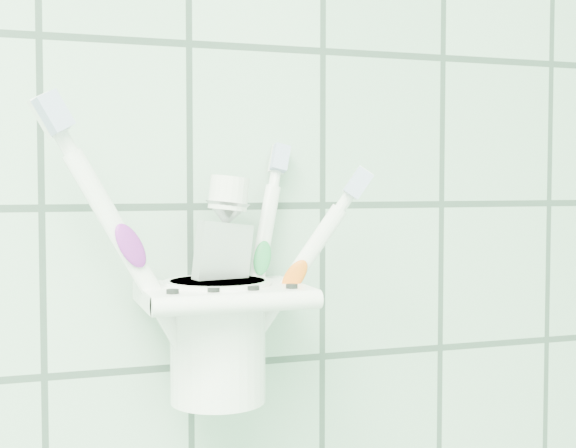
{
  "coord_description": "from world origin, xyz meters",
  "views": [
    {
      "loc": [
        0.5,
        0.62,
        1.39
      ],
      "look_at": [
        0.66,
        1.1,
        1.36
      ],
      "focal_mm": 50.0,
      "sensor_mm": 36.0,
      "label": 1
    }
  ],
  "objects_px": {
    "toothpaste_tube": "(209,266)",
    "toothbrush_pink": "(209,226)",
    "cup": "(218,335)",
    "toothbrush_blue": "(238,258)",
    "holder_bracket": "(222,296)",
    "toothbrush_orange": "(221,255)"
  },
  "relations": [
    {
      "from": "holder_bracket",
      "to": "cup",
      "type": "bearing_deg",
      "value": 123.42
    },
    {
      "from": "cup",
      "to": "toothpaste_tube",
      "type": "height_order",
      "value": "toothpaste_tube"
    },
    {
      "from": "toothbrush_pink",
      "to": "toothbrush_orange",
      "type": "relative_size",
      "value": 1.26
    },
    {
      "from": "toothpaste_tube",
      "to": "toothbrush_pink",
      "type": "bearing_deg",
      "value": -112.35
    },
    {
      "from": "toothbrush_blue",
      "to": "holder_bracket",
      "type": "bearing_deg",
      "value": -151.45
    },
    {
      "from": "toothbrush_blue",
      "to": "toothpaste_tube",
      "type": "height_order",
      "value": "toothbrush_blue"
    },
    {
      "from": "cup",
      "to": "toothbrush_orange",
      "type": "distance_m",
      "value": 0.06
    },
    {
      "from": "holder_bracket",
      "to": "toothbrush_pink",
      "type": "bearing_deg",
      "value": -157.89
    },
    {
      "from": "holder_bracket",
      "to": "toothbrush_pink",
      "type": "height_order",
      "value": "toothbrush_pink"
    },
    {
      "from": "holder_bracket",
      "to": "toothbrush_blue",
      "type": "distance_m",
      "value": 0.03
    },
    {
      "from": "holder_bracket",
      "to": "toothbrush_orange",
      "type": "bearing_deg",
      "value": 79.89
    },
    {
      "from": "toothbrush_orange",
      "to": "toothpaste_tube",
      "type": "distance_m",
      "value": 0.01
    },
    {
      "from": "holder_bracket",
      "to": "toothbrush_orange",
      "type": "xyz_separation_m",
      "value": [
        0.0,
        0.01,
        0.03
      ]
    },
    {
      "from": "holder_bracket",
      "to": "toothbrush_blue",
      "type": "bearing_deg",
      "value": 24.81
    },
    {
      "from": "cup",
      "to": "toothpaste_tube",
      "type": "relative_size",
      "value": 0.56
    },
    {
      "from": "toothbrush_pink",
      "to": "toothpaste_tube",
      "type": "bearing_deg",
      "value": 53.6
    },
    {
      "from": "toothbrush_pink",
      "to": "toothbrush_blue",
      "type": "xyz_separation_m",
      "value": [
        0.02,
        0.01,
        -0.02
      ]
    },
    {
      "from": "cup",
      "to": "toothbrush_pink",
      "type": "relative_size",
      "value": 0.39
    },
    {
      "from": "holder_bracket",
      "to": "toothbrush_orange",
      "type": "distance_m",
      "value": 0.03
    },
    {
      "from": "cup",
      "to": "toothbrush_orange",
      "type": "height_order",
      "value": "toothbrush_orange"
    },
    {
      "from": "toothbrush_blue",
      "to": "toothpaste_tube",
      "type": "distance_m",
      "value": 0.02
    },
    {
      "from": "toothbrush_orange",
      "to": "holder_bracket",
      "type": "bearing_deg",
      "value": -82.35
    }
  ]
}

